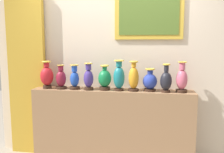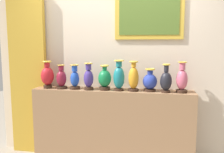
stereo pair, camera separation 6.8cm
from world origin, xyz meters
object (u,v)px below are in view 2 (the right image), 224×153
(vase_indigo, at_px, (89,78))
(vase_amber, at_px, (134,78))
(vase_burgundy, at_px, (61,79))
(vase_emerald, at_px, (105,79))
(vase_sapphire, at_px, (75,78))
(vase_teal, at_px, (119,77))
(vase_rose, at_px, (182,80))
(vase_crimson, at_px, (47,76))
(vase_onyx, at_px, (166,81))
(vase_cobalt, at_px, (150,81))

(vase_indigo, distance_m, vase_amber, 0.61)
(vase_burgundy, height_order, vase_emerald, vase_emerald)
(vase_emerald, bearing_deg, vase_amber, -1.03)
(vase_emerald, relative_size, vase_amber, 0.85)
(vase_sapphire, bearing_deg, vase_teal, -0.61)
(vase_indigo, distance_m, vase_rose, 1.23)
(vase_burgundy, height_order, vase_indigo, vase_indigo)
(vase_crimson, distance_m, vase_emerald, 0.83)
(vase_burgundy, xyz_separation_m, vase_amber, (1.01, -0.00, 0.04))
(vase_emerald, distance_m, vase_teal, 0.20)
(vase_indigo, bearing_deg, vase_rose, 1.13)
(vase_emerald, relative_size, vase_teal, 0.83)
(vase_amber, distance_m, vase_rose, 0.62)
(vase_amber, height_order, vase_onyx, vase_amber)
(vase_burgundy, bearing_deg, vase_crimson, -178.92)
(vase_crimson, relative_size, vase_sapphire, 1.13)
(vase_indigo, xyz_separation_m, vase_cobalt, (0.83, 0.05, -0.03))
(vase_crimson, xyz_separation_m, vase_rose, (1.84, 0.01, -0.01))
(vase_indigo, xyz_separation_m, vase_amber, (0.61, 0.02, 0.02))
(vase_indigo, distance_m, vase_teal, 0.42)
(vase_cobalt, bearing_deg, vase_crimson, -178.74)
(vase_crimson, height_order, vase_onyx, vase_crimson)
(vase_burgundy, bearing_deg, vase_teal, -0.48)
(vase_crimson, distance_m, vase_cobalt, 1.43)
(vase_indigo, xyz_separation_m, vase_teal, (0.42, 0.01, 0.02))
(vase_sapphire, relative_size, vase_rose, 0.86)
(vase_sapphire, height_order, vase_rose, vase_rose)
(vase_sapphire, xyz_separation_m, vase_cobalt, (1.03, 0.03, -0.02))
(vase_amber, bearing_deg, vase_onyx, -2.46)
(vase_crimson, distance_m, vase_burgundy, 0.21)
(vase_teal, xyz_separation_m, vase_rose, (0.82, 0.01, -0.02))
(vase_teal, relative_size, vase_amber, 1.03)
(vase_crimson, xyz_separation_m, vase_burgundy, (0.21, 0.00, -0.04))
(vase_indigo, distance_m, vase_onyx, 1.03)
(vase_onyx, bearing_deg, vase_rose, 7.09)
(vase_crimson, xyz_separation_m, vase_emerald, (0.83, 0.01, -0.02))
(vase_burgundy, bearing_deg, vase_rose, 0.11)
(vase_burgundy, height_order, vase_amber, vase_amber)
(vase_emerald, distance_m, vase_amber, 0.39)
(vase_burgundy, distance_m, vase_cobalt, 1.23)
(vase_crimson, relative_size, vase_teal, 0.94)
(vase_sapphire, xyz_separation_m, vase_amber, (0.81, -0.00, 0.03))
(vase_onyx, xyz_separation_m, vase_rose, (0.20, 0.02, 0.01))
(vase_indigo, height_order, vase_emerald, vase_indigo)
(vase_amber, relative_size, vase_cobalt, 1.32)
(vase_rose, bearing_deg, vase_burgundy, -179.89)
(vase_cobalt, bearing_deg, vase_indigo, -176.63)
(vase_emerald, distance_m, vase_rose, 1.01)
(vase_indigo, height_order, vase_onyx, vase_onyx)
(vase_cobalt, distance_m, vase_rose, 0.41)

